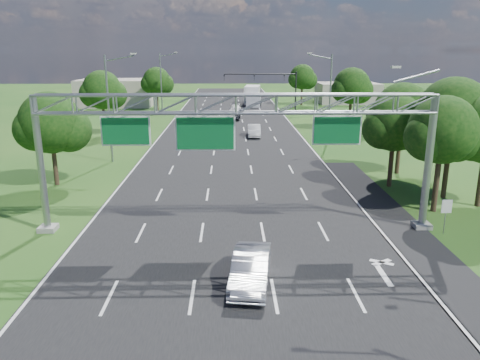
{
  "coord_description": "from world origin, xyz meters",
  "views": [
    {
      "loc": [
        -0.11,
        -14.34,
        10.39
      ],
      "look_at": [
        0.47,
        12.25,
        3.0
      ],
      "focal_mm": 35.0,
      "sensor_mm": 36.0,
      "label": 1
    }
  ],
  "objects_px": {
    "traffic_signal": "(275,83)",
    "sign_gantry": "(238,115)",
    "silver_sedan": "(251,268)",
    "box_truck": "(253,96)",
    "regulatory_sign": "(446,209)"
  },
  "relations": [
    {
      "from": "traffic_signal",
      "to": "silver_sedan",
      "type": "relative_size",
      "value": 2.59
    },
    {
      "from": "regulatory_sign",
      "to": "traffic_signal",
      "type": "height_order",
      "value": "traffic_signal"
    },
    {
      "from": "silver_sedan",
      "to": "box_truck",
      "type": "distance_m",
      "value": 73.67
    },
    {
      "from": "box_truck",
      "to": "traffic_signal",
      "type": "bearing_deg",
      "value": -70.72
    },
    {
      "from": "traffic_signal",
      "to": "box_truck",
      "type": "relative_size",
      "value": 1.25
    },
    {
      "from": "traffic_signal",
      "to": "sign_gantry",
      "type": "bearing_deg",
      "value": -97.68
    },
    {
      "from": "sign_gantry",
      "to": "regulatory_sign",
      "type": "height_order",
      "value": "sign_gantry"
    },
    {
      "from": "regulatory_sign",
      "to": "traffic_signal",
      "type": "xyz_separation_m",
      "value": [
        -4.92,
        54.02,
        3.66
      ]
    },
    {
      "from": "sign_gantry",
      "to": "silver_sedan",
      "type": "xyz_separation_m",
      "value": [
        0.48,
        -6.83,
        -6.12
      ]
    },
    {
      "from": "traffic_signal",
      "to": "silver_sedan",
      "type": "height_order",
      "value": "traffic_signal"
    },
    {
      "from": "regulatory_sign",
      "to": "traffic_signal",
      "type": "bearing_deg",
      "value": 95.2
    },
    {
      "from": "silver_sedan",
      "to": "box_truck",
      "type": "height_order",
      "value": "box_truck"
    },
    {
      "from": "regulatory_sign",
      "to": "silver_sedan",
      "type": "relative_size",
      "value": 0.45
    },
    {
      "from": "traffic_signal",
      "to": "box_truck",
      "type": "distance_m",
      "value": 14.5
    },
    {
      "from": "sign_gantry",
      "to": "silver_sedan",
      "type": "relative_size",
      "value": 4.99
    }
  ]
}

